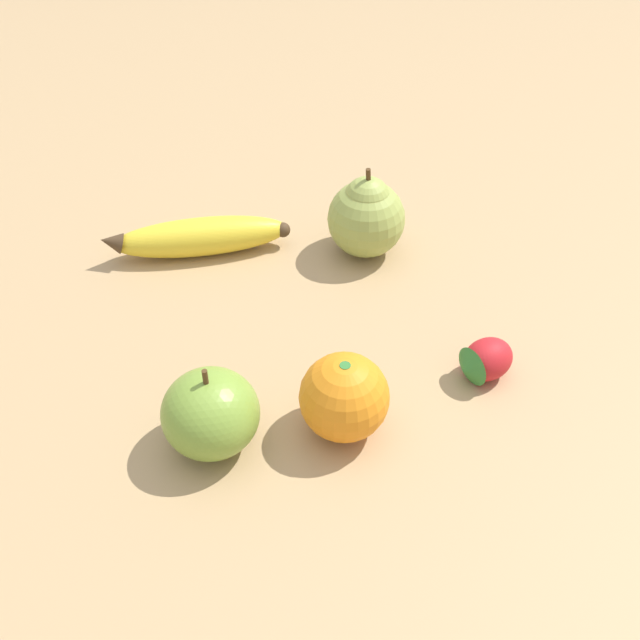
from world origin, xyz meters
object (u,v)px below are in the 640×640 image
Objects in this scene: pear at (366,215)px; strawberry at (484,361)px; apple at (211,413)px; orange at (344,397)px; banana at (196,238)px.

strawberry is (0.20, -0.07, -0.03)m from pear.
pear is 1.20× the size of apple.
pear is at bearing 127.86° from orange.
pear is 0.21m from strawberry.
banana is 1.77× the size of pear.
apple is at bearing 89.81° from banana.
strawberry is 0.71× the size of apple.
pear is at bearing -94.02° from strawberry.
pear is at bearing 172.06° from banana.
apple is (0.21, -0.15, 0.02)m from banana.
orange is at bearing 52.98° from apple.
orange is 1.24× the size of strawberry.
orange reaches higher than strawberry.
banana is at bearing -133.35° from pear.
apple is (-0.07, -0.09, -0.00)m from orange.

